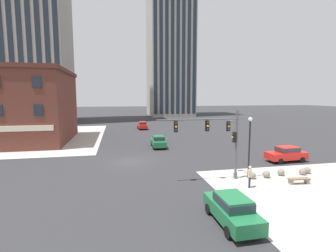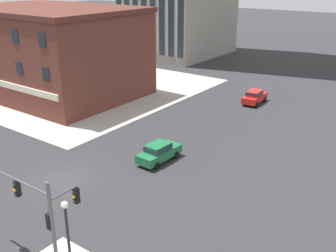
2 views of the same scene
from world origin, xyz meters
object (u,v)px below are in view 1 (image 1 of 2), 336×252
object	(u,v)px
bollard_sphere_curb_d	(303,172)
car_main_southbound_near	(287,153)
bollard_sphere_curb_a	(252,175)
pedestrian_at_curb	(250,175)
bollard_sphere_curb_e	(307,170)
traffic_signal_main	(220,136)
bollard_sphere_curb_b	(266,174)
bench_near_signal	(299,180)
car_main_northbound_near	(142,125)
car_main_southbound_far	(232,208)
car_cross_eastbound	(158,141)
street_lamp_corner_near	(250,140)
bollard_sphere_curb_c	(281,172)

from	to	relation	value
bollard_sphere_curb_d	car_main_southbound_near	bearing A→B (deg)	69.61
bollard_sphere_curb_a	pedestrian_at_curb	xyz separation A→B (m)	(-1.36, -1.91, 0.71)
bollard_sphere_curb_e	car_main_southbound_near	bearing A→B (deg)	77.19
bollard_sphere_curb_a	traffic_signal_main	bearing A→B (deg)	168.38
bollard_sphere_curb_b	bench_near_signal	size ratio (longest dim) A/B	0.34
bollard_sphere_curb_d	pedestrian_at_curb	size ratio (longest dim) A/B	0.36
bollard_sphere_curb_d	pedestrian_at_curb	xyz separation A→B (m)	(-6.50, -1.97, 0.71)
bollard_sphere_curb_a	car_main_southbound_near	world-z (taller)	car_main_southbound_near
bollard_sphere_curb_a	bollard_sphere_curb_d	distance (m)	5.14
traffic_signal_main	car_main_northbound_near	distance (m)	35.25
bollard_sphere_curb_a	bollard_sphere_curb_d	size ratio (longest dim) A/B	1.00
traffic_signal_main	bench_near_signal	distance (m)	7.34
bollard_sphere_curb_a	bench_near_signal	distance (m)	3.66
bollard_sphere_curb_e	pedestrian_at_curb	world-z (taller)	pedestrian_at_curb
traffic_signal_main	car_main_northbound_near	world-z (taller)	traffic_signal_main
car_main_southbound_far	car_cross_eastbound	distance (m)	22.05
bench_near_signal	car_main_southbound_far	distance (m)	9.72
street_lamp_corner_near	car_main_southbound_near	distance (m)	8.55
pedestrian_at_curb	street_lamp_corner_near	distance (m)	3.46
bollard_sphere_curb_c	bench_near_signal	size ratio (longest dim) A/B	0.34
bollard_sphere_curb_c	bollard_sphere_curb_d	xyz separation A→B (m)	(2.10, -0.22, 0.00)
bollard_sphere_curb_a	street_lamp_corner_near	distance (m)	3.10
bollard_sphere_curb_a	car_main_southbound_near	distance (m)	8.22
car_cross_eastbound	bollard_sphere_curb_e	bearing A→B (deg)	-51.77
bollard_sphere_curb_a	bollard_sphere_curb_d	bearing A→B (deg)	0.63
traffic_signal_main	bench_near_signal	xyz separation A→B (m)	(5.92, -2.57, -3.50)
traffic_signal_main	bollard_sphere_curb_a	world-z (taller)	traffic_signal_main
pedestrian_at_curb	traffic_signal_main	bearing A→B (deg)	120.73
traffic_signal_main	car_main_southbound_near	world-z (taller)	traffic_signal_main
pedestrian_at_curb	street_lamp_corner_near	world-z (taller)	street_lamp_corner_near
pedestrian_at_curb	car_cross_eastbound	bearing A→B (deg)	104.69
traffic_signal_main	car_main_southbound_near	distance (m)	10.84
bollard_sphere_curb_d	bench_near_signal	xyz separation A→B (m)	(-2.07, -2.04, 0.01)
bench_near_signal	car_main_northbound_near	xyz separation A→B (m)	(-9.13, 37.55, 0.59)
bollard_sphere_curb_e	bench_near_signal	size ratio (longest dim) A/B	0.34
car_cross_eastbound	pedestrian_at_curb	bearing A→B (deg)	-75.31
street_lamp_corner_near	car_cross_eastbound	bearing A→B (deg)	110.83
bollard_sphere_curb_e	bench_near_signal	world-z (taller)	bollard_sphere_curb_e
pedestrian_at_curb	street_lamp_corner_near	xyz separation A→B (m)	(1.16, 2.24, 2.37)
traffic_signal_main	car_main_northbound_near	size ratio (longest dim) A/B	1.62
bollard_sphere_curb_b	bollard_sphere_curb_e	bearing A→B (deg)	4.17
traffic_signal_main	street_lamp_corner_near	size ratio (longest dim) A/B	1.33
bollard_sphere_curb_c	car_cross_eastbound	size ratio (longest dim) A/B	0.14
bench_near_signal	car_main_southbound_far	bearing A→B (deg)	-149.65
traffic_signal_main	bollard_sphere_curb_c	distance (m)	6.86
car_main_southbound_far	bollard_sphere_curb_c	bearing A→B (deg)	40.65
bollard_sphere_curb_e	bollard_sphere_curb_b	bearing A→B (deg)	-175.83
bollard_sphere_curb_b	car_cross_eastbound	distance (m)	16.80
bollard_sphere_curb_b	bollard_sphere_curb_a	bearing A→B (deg)	179.95
traffic_signal_main	car_cross_eastbound	size ratio (longest dim) A/B	1.61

